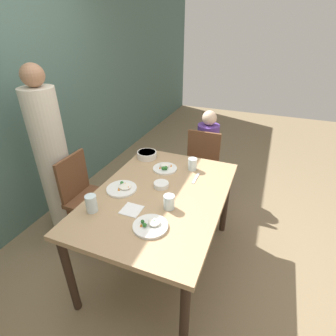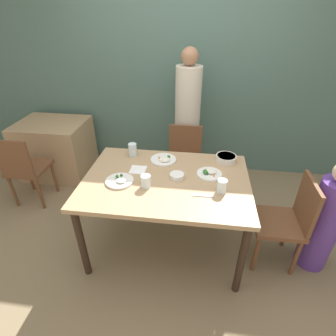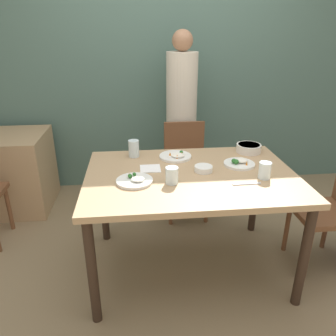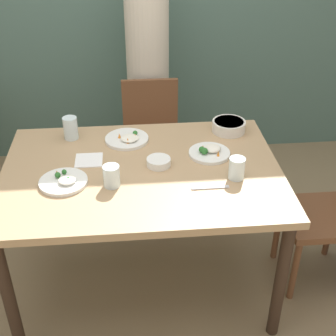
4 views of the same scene
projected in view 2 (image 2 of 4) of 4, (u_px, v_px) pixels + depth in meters
The scene contains 19 objects.
ground_plane at pixel (166, 242), 2.63m from camera, with size 10.00×10.00×0.00m, color #847051.
wall_back at pixel (183, 70), 3.22m from camera, with size 10.00×0.06×2.70m.
dining_table at pixel (166, 187), 2.27m from camera, with size 1.40×0.98×0.77m.
chair_adult_spot at pixel (184, 161), 3.06m from camera, with size 0.40×0.40×0.87m.
chair_child_spot at pixel (286, 219), 2.22m from camera, with size 0.40×0.40×0.87m.
person_adult at pixel (187, 126), 3.17m from camera, with size 0.30×0.30×1.66m.
person_child at pixel (324, 222), 2.18m from camera, with size 0.26×0.26×1.06m.
bowl_curry at pixel (226, 158), 2.45m from camera, with size 0.19×0.19×0.06m.
plate_rice_adult at pixel (120, 181), 2.18m from camera, with size 0.23×0.23×0.05m.
plate_rice_child at pixel (209, 173), 2.26m from camera, with size 0.22×0.22×0.05m.
plate_noodles at pixel (164, 160), 2.47m from camera, with size 0.24×0.24×0.05m.
bowl_rice_small at pixel (177, 176), 2.22m from camera, with size 0.12×0.12×0.04m.
glass_water_tall at pixel (133, 150), 2.53m from camera, with size 0.08×0.08×0.13m.
glass_water_short at pixel (222, 186), 2.04m from camera, with size 0.08×0.08×0.11m.
glass_water_center at pixel (146, 181), 2.10m from camera, with size 0.08×0.08×0.11m.
napkin_folded at pixel (138, 170), 2.34m from camera, with size 0.14×0.14×0.01m.
fork_steel at pixel (203, 196), 2.02m from camera, with size 0.18×0.02×0.01m.
background_table at pixel (56, 148), 3.55m from camera, with size 0.87×0.67×0.75m.
chair_background at pixel (25, 168), 2.93m from camera, with size 0.40×0.40×0.87m.
Camera 2 is at (0.26, -1.82, 2.02)m, focal length 28.00 mm.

